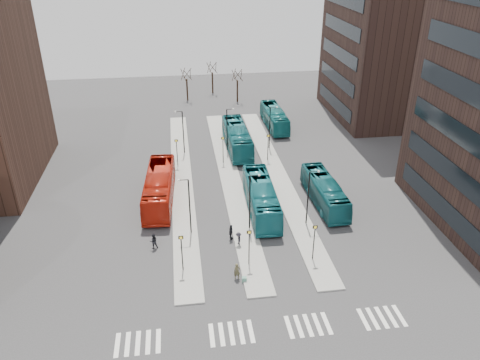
{
  "coord_description": "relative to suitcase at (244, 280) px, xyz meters",
  "views": [
    {
      "loc": [
        -3.98,
        -22.0,
        26.71
      ],
      "look_at": [
        1.82,
        19.44,
        5.0
      ],
      "focal_mm": 35.0,
      "sensor_mm": 36.0,
      "label": 1
    }
  ],
  "objects": [
    {
      "name": "island_left",
      "position": [
        -4.85,
        20.22,
        -0.17
      ],
      "size": [
        2.5,
        45.0,
        0.15
      ],
      "primitive_type": "cube",
      "color": "gray",
      "rests_on": "ground"
    },
    {
      "name": "island_mid",
      "position": [
        1.15,
        20.22,
        -0.17
      ],
      "size": [
        2.5,
        45.0,
        0.15
      ],
      "primitive_type": "cube",
      "color": "gray",
      "rests_on": "ground"
    },
    {
      "name": "island_right",
      "position": [
        7.15,
        20.22,
        -0.17
      ],
      "size": [
        2.5,
        45.0,
        0.15
      ],
      "primitive_type": "cube",
      "color": "gray",
      "rests_on": "ground"
    },
    {
      "name": "suitcase",
      "position": [
        0.0,
        0.0,
        0.0
      ],
      "size": [
        0.43,
        0.36,
        0.5
      ],
      "primitive_type": "cube",
      "rotation": [
        0.0,
        0.0,
        -0.11
      ],
      "color": "#1C439D",
      "rests_on": "ground"
    },
    {
      "name": "red_bus",
      "position": [
        -7.42,
        15.4,
        1.48
      ],
      "size": [
        3.65,
        12.57,
        3.46
      ],
      "primitive_type": "imported",
      "rotation": [
        0.0,
        0.0,
        -0.06
      ],
      "color": "#B11D0D",
      "rests_on": "ground"
    },
    {
      "name": "teal_bus_a",
      "position": [
        3.56,
        11.72,
        1.39
      ],
      "size": [
        3.13,
        11.86,
        3.28
      ],
      "primitive_type": "imported",
      "rotation": [
        0.0,
        0.0,
        -0.03
      ],
      "color": "#16666F",
      "rests_on": "ground"
    },
    {
      "name": "teal_bus_b",
      "position": [
        3.21,
        28.79,
        1.46
      ],
      "size": [
        3.01,
        12.28,
        3.41
      ],
      "primitive_type": "imported",
      "rotation": [
        0.0,
        0.0,
        0.01
      ],
      "color": "#156269",
      "rests_on": "ground"
    },
    {
      "name": "teal_bus_c",
      "position": [
        10.87,
        12.27,
        1.24
      ],
      "size": [
        2.77,
        10.77,
        2.98
      ],
      "primitive_type": "imported",
      "rotation": [
        0.0,
        0.0,
        0.02
      ],
      "color": "#12545B",
      "rests_on": "ground"
    },
    {
      "name": "teal_bus_d",
      "position": [
        10.21,
        36.72,
        1.28
      ],
      "size": [
        2.71,
        10.99,
        3.05
      ],
      "primitive_type": "imported",
      "rotation": [
        0.0,
        0.0,
        0.01
      ],
      "color": "#15676A",
      "rests_on": "ground"
    },
    {
      "name": "traveller",
      "position": [
        -0.58,
        0.53,
        0.54
      ],
      "size": [
        0.59,
        0.41,
        1.57
      ],
      "primitive_type": "imported",
      "rotation": [
        0.0,
        0.0,
        0.06
      ],
      "color": "#49442C",
      "rests_on": "ground"
    },
    {
      "name": "commuter_a",
      "position": [
        -7.93,
        6.18,
        0.56
      ],
      "size": [
        0.89,
        0.76,
        1.61
      ],
      "primitive_type": "imported",
      "rotation": [
        0.0,
        0.0,
        3.35
      ],
      "color": "black",
      "rests_on": "ground"
    },
    {
      "name": "commuter_b",
      "position": [
        -0.36,
        6.65,
        0.58
      ],
      "size": [
        0.74,
        1.05,
        1.65
      ],
      "primitive_type": "imported",
      "rotation": [
        0.0,
        0.0,
        1.18
      ],
      "color": "black",
      "rests_on": "ground"
    },
    {
      "name": "commuter_c",
      "position": [
        0.22,
        5.43,
        0.5
      ],
      "size": [
        0.68,
        1.03,
        1.49
      ],
      "primitive_type": "imported",
      "rotation": [
        0.0,
        0.0,
        4.58
      ],
      "color": "black",
      "rests_on": "ground"
    },
    {
      "name": "crosswalk_stripes",
      "position": [
        0.9,
        -5.78,
        -0.24
      ],
      "size": [
        22.35,
        2.4,
        0.01
      ],
      "color": "silver",
      "rests_on": "ground"
    },
    {
      "name": "tower_far",
      "position": [
        31.12,
        40.22,
        14.75
      ],
      "size": [
        20.12,
        20.0,
        30.0
      ],
      "color": "black",
      "rests_on": "ground"
    },
    {
      "name": "sign_poles",
      "position": [
        0.75,
        13.22,
        2.16
      ],
      "size": [
        12.45,
        22.12,
        3.65
      ],
      "color": "black",
      "rests_on": "ground"
    },
    {
      "name": "lamp_posts",
      "position": [
        1.78,
        18.22,
        3.33
      ],
      "size": [
        14.04,
        20.24,
        6.12
      ],
      "color": "black",
      "rests_on": "ground"
    },
    {
      "name": "bare_trees",
      "position": [
        1.81,
        52.89,
        2.48
      ],
      "size": [
        10.97,
        8.14,
        5.9
      ],
      "color": "black",
      "rests_on": "ground"
    }
  ]
}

